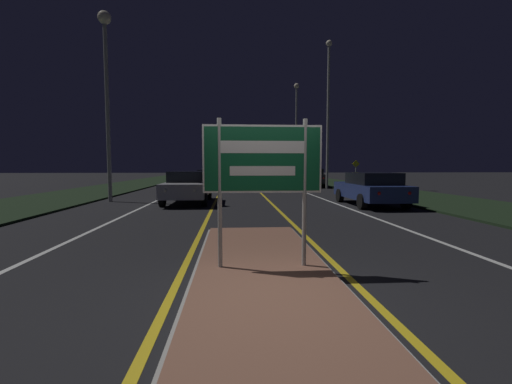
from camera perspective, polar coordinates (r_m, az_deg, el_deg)
ground_plane at (r=4.57m, az=2.45°, el=-17.72°), size 160.00×160.00×0.00m
median_island at (r=5.67m, az=1.07°, el=-12.80°), size 2.22×7.03×0.10m
verge_left at (r=25.88m, az=-24.34°, el=0.30°), size 5.00×100.00×0.08m
verge_right at (r=26.23m, az=18.41°, el=0.51°), size 5.00×100.00×0.08m
centre_line_yellow_left at (r=29.26m, az=-5.55°, el=1.03°), size 0.12×70.00×0.01m
centre_line_yellow_right at (r=29.31m, az=-0.47°, el=1.05°), size 0.12×70.00×0.01m
lane_line_white_left at (r=29.49m, az=-11.20°, el=0.99°), size 0.12×70.00×0.01m
lane_line_white_right at (r=29.62m, az=5.14°, el=1.07°), size 0.12×70.00×0.01m
edge_line_white_left at (r=30.02m, az=-16.89°, el=0.94°), size 0.10×70.00×0.01m
edge_line_white_right at (r=30.24m, az=10.76°, el=1.08°), size 0.10×70.00×0.01m
highway_sign at (r=5.41m, az=1.10°, el=4.50°), size 1.88×0.07×2.36m
streetlight_left_near at (r=18.25m, az=-23.70°, el=18.00°), size 0.60×0.60×8.82m
streetlight_right_near at (r=26.46m, az=11.94°, el=14.40°), size 0.45×0.45×10.79m
streetlight_right_far at (r=37.69m, az=6.74°, el=12.10°), size 0.55×0.55×10.46m
car_receding_0 at (r=15.60m, az=18.61°, el=0.61°), size 2.02×4.52×1.42m
car_receding_1 at (r=28.37m, az=8.85°, el=2.49°), size 2.00×4.82×1.47m
car_receding_2 at (r=39.84m, az=0.13°, el=3.03°), size 2.01×4.83×1.42m
car_receding_3 at (r=51.51m, az=2.83°, el=3.34°), size 1.91×4.48×1.46m
car_approaching_0 at (r=16.20m, az=-11.26°, el=1.01°), size 1.98×4.79×1.46m
car_approaching_1 at (r=29.65m, az=-7.97°, el=2.47°), size 2.04×4.80×1.37m
warning_sign at (r=28.38m, az=16.29°, el=3.47°), size 0.60×0.06×2.09m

